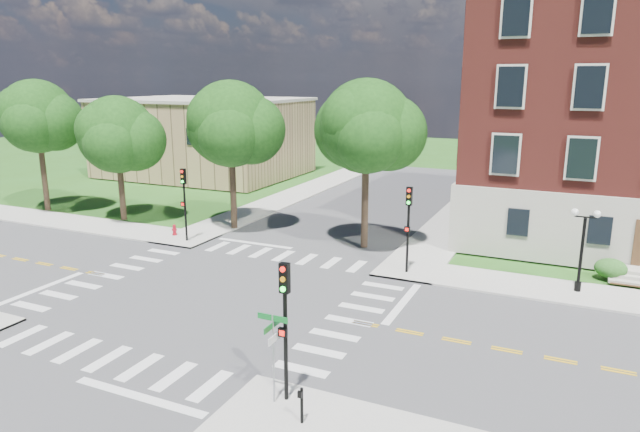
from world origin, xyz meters
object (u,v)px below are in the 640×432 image
at_px(traffic_signal_se, 285,314).
at_px(fire_hydrant, 174,230).
at_px(traffic_signal_nw, 184,195).
at_px(twin_lamp_west, 582,245).
at_px(push_button_post, 301,404).
at_px(street_sign_pole, 273,341).
at_px(traffic_signal_ne, 408,218).

xyz_separation_m(traffic_signal_se, fire_hydrant, (-16.57, 14.94, -2.72)).
bearing_deg(fire_hydrant, traffic_signal_se, -42.04).
xyz_separation_m(traffic_signal_nw, twin_lamp_west, (23.70, 0.79, -0.66)).
bearing_deg(traffic_signal_se, push_button_post, -43.11).
xyz_separation_m(twin_lamp_west, push_button_post, (-7.64, -15.99, -1.73)).
bearing_deg(twin_lamp_west, traffic_signal_se, -120.20).
bearing_deg(traffic_signal_se, street_sign_pole, -134.15).
xyz_separation_m(traffic_signal_se, push_button_post, (1.08, -1.01, -2.39)).
bearing_deg(traffic_signal_se, traffic_signal_nw, 136.54).
bearing_deg(traffic_signal_se, fire_hydrant, 137.96).
relative_size(traffic_signal_se, push_button_post, 4.00).
xyz_separation_m(traffic_signal_ne, twin_lamp_west, (8.68, 0.82, -0.66)).
xyz_separation_m(traffic_signal_ne, push_button_post, (1.04, -15.17, -2.39)).
bearing_deg(street_sign_pole, fire_hydrant, 136.91).
bearing_deg(twin_lamp_west, street_sign_pole, -120.52).
relative_size(traffic_signal_nw, street_sign_pole, 1.55).
relative_size(traffic_signal_ne, fire_hydrant, 6.40).
bearing_deg(traffic_signal_nw, fire_hydrant, 154.91).
height_order(traffic_signal_se, traffic_signal_nw, same).
height_order(traffic_signal_nw, twin_lamp_west, traffic_signal_nw).
distance_m(traffic_signal_nw, twin_lamp_west, 23.73).
bearing_deg(push_button_post, traffic_signal_se, 136.89).
distance_m(traffic_signal_ne, twin_lamp_west, 8.75).
height_order(traffic_signal_se, push_button_post, traffic_signal_se).
bearing_deg(street_sign_pole, traffic_signal_nw, 135.41).
distance_m(traffic_signal_se, traffic_signal_nw, 20.64).
distance_m(traffic_signal_ne, push_button_post, 15.40).
distance_m(traffic_signal_nw, street_sign_pole, 20.66).
relative_size(traffic_signal_se, street_sign_pole, 1.55).
distance_m(traffic_signal_se, traffic_signal_ne, 14.16).
bearing_deg(traffic_signal_ne, street_sign_pole, -91.28).
height_order(traffic_signal_ne, traffic_signal_nw, same).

